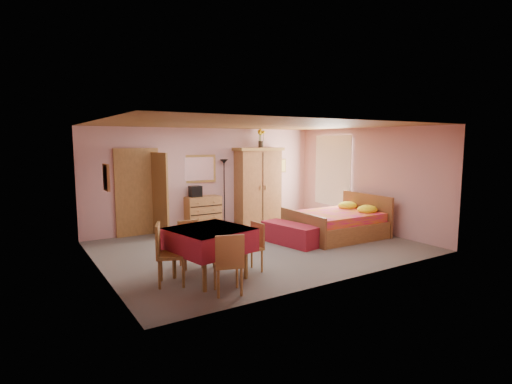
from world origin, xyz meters
TOP-DOWN VIEW (x-y plane):
  - floor at (0.00, 0.00)m, footprint 6.50×6.50m
  - ceiling at (0.00, 0.00)m, footprint 6.50×6.50m
  - wall_back at (0.00, 2.50)m, footprint 6.50×0.10m
  - wall_front at (0.00, -2.50)m, footprint 6.50×0.10m
  - wall_left at (-3.25, 0.00)m, footprint 0.10×5.00m
  - wall_right at (3.25, 0.00)m, footprint 0.10×5.00m
  - doorway at (-1.90, 2.47)m, footprint 1.06×0.12m
  - window at (3.21, 1.20)m, footprint 0.08×1.40m
  - picture_left at (-3.22, -0.60)m, footprint 0.04×0.32m
  - picture_back at (2.35, 2.47)m, footprint 0.30×0.04m
  - chest_of_drawers at (-0.27, 2.29)m, footprint 0.91×0.47m
  - wall_mirror at (-0.27, 2.50)m, footprint 0.92×0.11m
  - stereo at (-0.46, 2.32)m, footprint 0.30×0.22m
  - floor_lamp at (0.39, 2.35)m, footprint 0.27×0.27m
  - wardrobe at (1.35, 2.21)m, footprint 1.36×0.75m
  - sunflower_vase at (1.49, 2.26)m, footprint 0.21×0.21m
  - bed at (2.03, -0.20)m, footprint 2.14×1.71m
  - bench at (0.69, -0.18)m, footprint 0.73×1.42m
  - dining_table at (-1.78, -1.26)m, footprint 1.37×1.37m
  - chair_south at (-1.83, -1.99)m, footprint 0.53×0.53m
  - chair_north at (-1.80, -0.53)m, footprint 0.40×0.40m
  - chair_west at (-2.41, -1.20)m, footprint 0.59×0.59m
  - chair_east at (-1.05, -1.31)m, footprint 0.41×0.41m

SIDE VIEW (x-z plane):
  - floor at x=0.00m, z-range 0.00..0.00m
  - bench at x=0.69m, z-range 0.00..0.45m
  - chair_north at x=-1.80m, z-range 0.00..0.83m
  - chest_of_drawers at x=-0.27m, z-range 0.00..0.85m
  - dining_table at x=-1.78m, z-range 0.00..0.85m
  - chair_east at x=-1.05m, z-range 0.00..0.85m
  - chair_south at x=-1.83m, z-range 0.00..0.93m
  - bed at x=2.03m, z-range 0.00..0.97m
  - chair_west at x=-2.41m, z-range 0.00..0.98m
  - floor_lamp at x=0.39m, z-range 0.00..1.79m
  - stereo at x=-0.46m, z-range 0.85..1.13m
  - doorway at x=-1.90m, z-range -0.05..2.10m
  - wardrobe at x=1.35m, z-range 0.00..2.09m
  - wall_back at x=0.00m, z-range 0.00..2.60m
  - wall_front at x=0.00m, z-range 0.00..2.60m
  - wall_left at x=-3.25m, z-range 0.00..2.60m
  - wall_right at x=3.25m, z-range 0.00..2.60m
  - window at x=3.21m, z-range 0.48..2.42m
  - picture_back at x=2.35m, z-range 1.35..1.75m
  - wall_mirror at x=-0.27m, z-range 1.19..1.91m
  - picture_left at x=-3.22m, z-range 1.49..1.91m
  - sunflower_vase at x=1.49m, z-range 2.09..2.59m
  - ceiling at x=0.00m, z-range 2.60..2.60m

